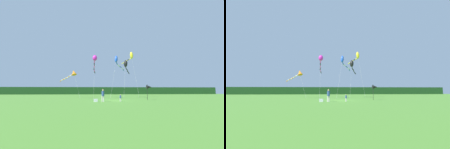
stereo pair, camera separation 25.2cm
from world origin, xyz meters
The scene contains 11 objects.
ground_plane centered at (0.00, 0.00, 0.00)m, with size 120.00×120.00×0.00m, color #4C842D.
distant_treeline centered at (0.00, 45.00, 1.62)m, with size 108.00×3.21×3.25m, color #193D19.
person_adult centered at (-2.15, -2.53, 1.02)m, with size 0.40×0.40×1.82m.
person_child centered at (0.54, -2.06, 0.60)m, with size 0.24×0.24×1.07m.
cooler_box centered at (-3.21, -2.42, 0.21)m, with size 0.58×0.42×0.43m, color silver.
banner_flag_pole centered at (6.10, 0.97, 2.26)m, with size 0.90×0.70×2.78m.
kite_blue centered at (1.53, 9.61, 8.62)m, with size 4.21×7.85×9.84m.
kite_black centered at (3.53, 9.12, 7.64)m, with size 2.90×7.53×8.72m.
kite_magenta centered at (-3.64, 6.97, 8.16)m, with size 0.97×9.61×9.18m.
kite_orange centered at (-8.50, 8.49, 5.36)m, with size 5.70×6.45×6.25m.
kite_yellow centered at (5.09, 10.73, 10.09)m, with size 3.11×5.50×11.17m.
Camera 1 is at (-2.90, -24.98, 1.63)m, focal length 24.17 mm.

